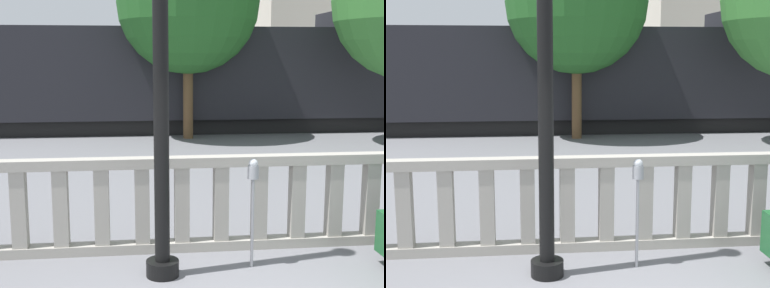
{
  "view_description": "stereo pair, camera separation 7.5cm",
  "coord_description": "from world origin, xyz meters",
  "views": [
    {
      "loc": [
        -0.96,
        -4.32,
        2.69
      ],
      "look_at": [
        -0.02,
        3.86,
        1.35
      ],
      "focal_mm": 50.0,
      "sensor_mm": 36.0,
      "label": 1
    },
    {
      "loc": [
        -0.89,
        -4.33,
        2.69
      ],
      "look_at": [
        -0.02,
        3.86,
        1.35
      ],
      "focal_mm": 50.0,
      "sensor_mm": 36.0,
      "label": 2
    }
  ],
  "objects": [
    {
      "name": "balustrade",
      "position": [
        -0.0,
        2.86,
        0.67
      ],
      "size": [
        16.64,
        0.24,
        1.34
      ],
      "color": "#9E998E",
      "rests_on": "ground"
    },
    {
      "name": "lamppost",
      "position": [
        -0.6,
        1.99,
        2.91
      ],
      "size": [
        0.41,
        0.41,
        5.99
      ],
      "color": "black",
      "rests_on": "ground"
    },
    {
      "name": "parking_meter",
      "position": [
        0.57,
        2.16,
        1.11
      ],
      "size": [
        0.14,
        0.14,
        1.43
      ],
      "color": "#99999E",
      "rests_on": "ground"
    },
    {
      "name": "train_near",
      "position": [
        -5.33,
        15.17,
        1.95
      ],
      "size": [
        29.61,
        2.61,
        4.33
      ],
      "color": "black",
      "rests_on": "ground"
    },
    {
      "name": "building_block",
      "position": [
        11.03,
        28.55,
        5.28
      ],
      "size": [
        8.73,
        8.04,
        10.57
      ],
      "color": "beige",
      "rests_on": "ground"
    },
    {
      "name": "tree_left",
      "position": [
        0.95,
        13.37,
        4.45
      ],
      "size": [
        4.63,
        4.63,
        6.77
      ],
      "color": "brown",
      "rests_on": "ground"
    }
  ]
}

